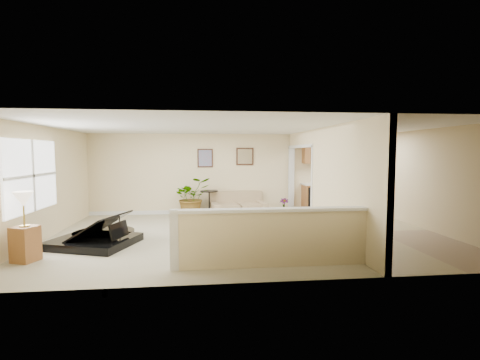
{
  "coord_description": "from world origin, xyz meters",
  "views": [
    {
      "loc": [
        -1.03,
        -7.94,
        1.91
      ],
      "look_at": [
        -0.13,
        0.4,
        1.26
      ],
      "focal_mm": 26.0,
      "sensor_mm": 36.0,
      "label": 1
    }
  ],
  "objects": [
    {
      "name": "floor",
      "position": [
        0.0,
        0.0,
        0.0
      ],
      "size": [
        9.0,
        9.0,
        0.0
      ],
      "primitive_type": "plane",
      "color": "tan",
      "rests_on": "ground"
    },
    {
      "name": "back_wall",
      "position": [
        0.0,
        3.0,
        1.25
      ],
      "size": [
        9.0,
        0.04,
        2.5
      ],
      "primitive_type": "cube",
      "color": "beige",
      "rests_on": "floor"
    },
    {
      "name": "front_wall",
      "position": [
        0.0,
        -3.0,
        1.25
      ],
      "size": [
        9.0,
        0.04,
        2.5
      ],
      "primitive_type": "cube",
      "color": "beige",
      "rests_on": "floor"
    },
    {
      "name": "left_wall",
      "position": [
        -4.5,
        0.0,
        1.25
      ],
      "size": [
        0.04,
        6.0,
        2.5
      ],
      "primitive_type": "cube",
      "color": "beige",
      "rests_on": "floor"
    },
    {
      "name": "right_wall",
      "position": [
        4.5,
        0.0,
        1.25
      ],
      "size": [
        0.04,
        6.0,
        2.5
      ],
      "primitive_type": "cube",
      "color": "beige",
      "rests_on": "floor"
    },
    {
      "name": "ceiling",
      "position": [
        0.0,
        0.0,
        2.5
      ],
      "size": [
        9.0,
        6.0,
        0.04
      ],
      "primitive_type": "cube",
      "color": "silver",
      "rests_on": "back_wall"
    },
    {
      "name": "kitchen_vinyl",
      "position": [
        3.15,
        0.0,
        0.0
      ],
      "size": [
        2.7,
        6.0,
        0.01
      ],
      "primitive_type": "cube",
      "color": "gray",
      "rests_on": "floor"
    },
    {
      "name": "interior_partition",
      "position": [
        1.8,
        0.25,
        1.22
      ],
      "size": [
        0.18,
        5.99,
        2.5
      ],
      "color": "beige",
      "rests_on": "floor"
    },
    {
      "name": "pony_half_wall",
      "position": [
        0.08,
        -2.3,
        0.52
      ],
      "size": [
        3.42,
        0.22,
        1.0
      ],
      "color": "beige",
      "rests_on": "floor"
    },
    {
      "name": "left_window",
      "position": [
        -4.49,
        -0.5,
        1.45
      ],
      "size": [
        0.05,
        2.15,
        1.45
      ],
      "primitive_type": "cube",
      "color": "white",
      "rests_on": "left_wall"
    },
    {
      "name": "wall_art_left",
      "position": [
        -0.95,
        2.97,
        1.75
      ],
      "size": [
        0.48,
        0.04,
        0.58
      ],
      "color": "#3C2216",
      "rests_on": "back_wall"
    },
    {
      "name": "wall_mirror",
      "position": [
        0.3,
        2.97,
        1.8
      ],
      "size": [
        0.55,
        0.04,
        0.55
      ],
      "color": "#3C2216",
      "rests_on": "back_wall"
    },
    {
      "name": "kitchen_cabinets",
      "position": [
        3.19,
        2.73,
        0.87
      ],
      "size": [
        2.36,
        0.65,
        2.33
      ],
      "color": "#975931",
      "rests_on": "floor"
    },
    {
      "name": "piano",
      "position": [
        -3.33,
        -0.45,
        0.61
      ],
      "size": [
        2.14,
        2.12,
        1.47
      ],
      "rotation": [
        0.0,
        0.0,
        -0.33
      ],
      "color": "black",
      "rests_on": "floor"
    },
    {
      "name": "piano_bench",
      "position": [
        -1.21,
        -0.06,
        0.23
      ],
      "size": [
        0.37,
        0.69,
        0.45
      ],
      "primitive_type": "cube",
      "rotation": [
        0.0,
        0.0,
        0.04
      ],
      "color": "black",
      "rests_on": "floor"
    },
    {
      "name": "loveseat",
      "position": [
        0.04,
        2.55,
        0.36
      ],
      "size": [
        1.77,
        1.15,
        0.94
      ],
      "rotation": [
        0.0,
        0.0,
        0.14
      ],
      "color": "tan",
      "rests_on": "floor"
    },
    {
      "name": "accent_table",
      "position": [
        -0.84,
        2.49,
        0.5
      ],
      "size": [
        0.54,
        0.54,
        0.78
      ],
      "color": "black",
      "rests_on": "floor"
    },
    {
      "name": "palm_plant",
      "position": [
        -1.37,
        2.53,
        0.58
      ],
      "size": [
        1.34,
        1.27,
        1.18
      ],
      "color": "black",
      "rests_on": "floor"
    },
    {
      "name": "small_plant",
      "position": [
        1.45,
        2.46,
        0.22
      ],
      "size": [
        0.35,
        0.35,
        0.52
      ],
      "color": "black",
      "rests_on": "floor"
    },
    {
      "name": "lamp_stand",
      "position": [
        -4.15,
        -1.57,
        0.52
      ],
      "size": [
        0.47,
        0.47,
        1.24
      ],
      "color": "#975931",
      "rests_on": "floor"
    }
  ]
}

